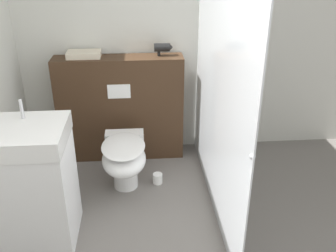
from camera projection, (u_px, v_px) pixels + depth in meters
wall_back at (160, 34)px, 3.71m from camera, size 8.00×0.06×2.50m
partition_panel at (121, 108)px, 3.83m from camera, size 1.26×0.27×1.07m
shower_glass at (218, 88)px, 2.90m from camera, size 0.04×2.00×2.09m
toilet at (124, 159)px, 3.35m from camera, size 0.39×0.65×0.49m
sink_vanity at (29, 185)px, 2.71m from camera, size 0.62×0.53×1.08m
hair_drier at (163, 48)px, 3.60m from camera, size 0.18×0.08×0.12m
folded_towel at (84, 54)px, 3.57m from camera, size 0.32×0.20×0.06m
spare_toilet_roll at (158, 178)px, 3.55m from camera, size 0.09×0.09×0.10m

